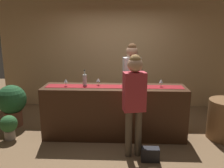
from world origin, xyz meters
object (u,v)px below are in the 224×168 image
wine_bottle_clear (85,80)px  handbag (150,154)px  customer_sipping (134,96)px  potted_plant_small (9,126)px  wine_glass_far_end (98,80)px  wine_glass_near_customer (66,81)px  wine_bottle_green (143,80)px  wine_glass_mid_counter (161,81)px  potted_plant_tall (12,103)px  bartender (131,75)px

wine_bottle_clear → handbag: size_ratio=1.08×
customer_sipping → potted_plant_small: (-2.29, 0.48, -0.75)m
potted_plant_small → wine_glass_far_end: bearing=9.7°
wine_glass_near_customer → potted_plant_small: wine_glass_near_customer is taller
wine_bottle_green → potted_plant_small: bearing=-173.6°
handbag → potted_plant_small: bearing=166.0°
wine_bottle_clear → customer_sipping: bearing=-39.9°
potted_plant_small → wine_bottle_clear: bearing=10.8°
wine_bottle_green → wine_glass_far_end: 0.82m
wine_bottle_clear → wine_glass_far_end: bearing=3.9°
wine_bottle_green → customer_sipping: (-0.19, -0.76, -0.08)m
wine_glass_mid_counter → customer_sipping: customer_sipping is taller
customer_sipping → potted_plant_tall: customer_sipping is taller
wine_glass_near_customer → potted_plant_tall: 1.47m
potted_plant_tall → wine_glass_far_end: bearing=-10.5°
wine_glass_far_end → bartender: bearing=38.7°
wine_glass_near_customer → customer_sipping: 1.40m
potted_plant_small → handbag: size_ratio=1.66×
wine_bottle_green → potted_plant_small: size_ratio=0.65×
wine_glass_mid_counter → handbag: bearing=-106.7°
potted_plant_small → wine_bottle_green: bearing=6.4°
wine_glass_far_end → customer_sipping: 0.99m
potted_plant_tall → potted_plant_small: 0.71m
potted_plant_tall → potted_plant_small: potted_plant_tall is taller
bartender → handbag: (0.26, -1.43, -0.97)m
wine_glass_mid_counter → wine_bottle_green: bearing=172.1°
wine_glass_mid_counter → potted_plant_tall: (-3.02, 0.40, -0.58)m
potted_plant_small → potted_plant_tall: bearing=108.5°
handbag → potted_plant_tall: bearing=155.4°
wine_bottle_clear → potted_plant_small: bearing=-169.2°
potted_plant_small → handbag: potted_plant_small is taller
handbag → wine_bottle_green: bearing=94.6°
wine_glass_near_customer → potted_plant_tall: size_ratio=0.16×
wine_bottle_green → bartender: size_ratio=0.17×
wine_bottle_clear → potted_plant_small: wine_bottle_clear is taller
wine_bottle_green → customer_sipping: bearing=-103.9°
wine_bottle_clear → wine_glass_mid_counter: size_ratio=2.10×
wine_bottle_green → wine_glass_mid_counter: size_ratio=2.10×
wine_glass_mid_counter → potted_plant_small: size_ratio=0.31×
bartender → potted_plant_small: size_ratio=3.74×
wine_glass_mid_counter → potted_plant_tall: size_ratio=0.16×
wine_glass_far_end → handbag: size_ratio=0.51×
wine_glass_far_end → bartender: size_ratio=0.08×
wine_bottle_clear → wine_glass_mid_counter: (1.41, -0.03, -0.01)m
customer_sipping → potted_plant_small: bearing=156.0°
potted_plant_small → bartender: bearing=19.1°
wine_glass_far_end → handbag: 1.62m
customer_sipping → wine_bottle_green: bearing=63.9°
wine_bottle_clear → wine_glass_mid_counter: wine_bottle_clear is taller
wine_bottle_green → potted_plant_tall: (-2.69, 0.35, -0.59)m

